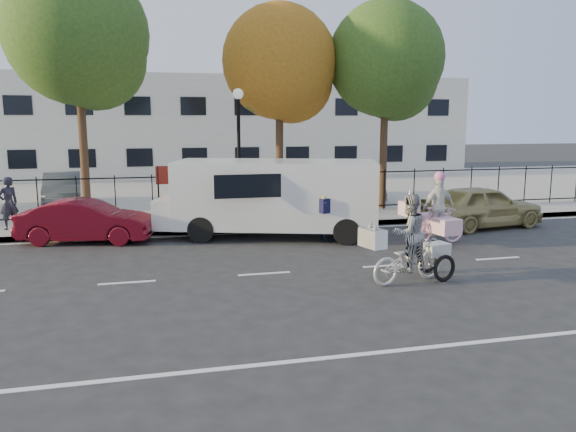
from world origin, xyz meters
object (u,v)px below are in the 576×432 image
object	(u,v)px
red_sedan	(87,221)
lamppost	(239,130)
white_van	(272,195)
pedestrian	(8,203)
zebra_trike	(409,249)
bull_bike	(348,213)
gold_sedan	(482,206)
unicorn_bike	(437,218)
lot_car_c	(62,189)
lot_car_d	(357,183)

from	to	relation	value
red_sedan	lamppost	bearing A→B (deg)	-52.46
white_van	pedestrian	bearing A→B (deg)	-179.39
zebra_trike	pedestrian	distance (m)	12.22
bull_bike	gold_sedan	world-z (taller)	bull_bike
red_sedan	zebra_trike	bearing A→B (deg)	-117.70
unicorn_bike	bull_bike	xyz separation A→B (m)	(-2.19, 1.21, 0.04)
pedestrian	lot_car_c	size ratio (longest dim) A/B	0.42
unicorn_bike	lot_car_c	distance (m)	14.47
lot_car_c	lot_car_d	world-z (taller)	lot_car_d
lamppost	red_sedan	size ratio (longest dim) A/B	1.17
white_van	red_sedan	size ratio (longest dim) A/B	1.85
zebra_trike	unicorn_bike	xyz separation A→B (m)	(2.39, 3.19, 0.02)
zebra_trike	bull_bike	xyz separation A→B (m)	(0.19, 4.41, 0.06)
red_sedan	lot_car_d	bearing A→B (deg)	-49.41
unicorn_bike	pedestrian	bearing A→B (deg)	61.24
unicorn_bike	white_van	distance (m)	4.75
lot_car_d	bull_bike	bearing A→B (deg)	-108.11
lamppost	gold_sedan	bearing A→B (deg)	-22.01
bull_bike	white_van	size ratio (longest dim) A/B	0.32
pedestrian	bull_bike	bearing A→B (deg)	123.48
zebra_trike	lot_car_d	distance (m)	11.97
red_sedan	lot_car_c	size ratio (longest dim) A/B	0.96
unicorn_bike	lamppost	bearing A→B (deg)	35.53
lamppost	red_sedan	bearing A→B (deg)	-154.16
white_van	red_sedan	xyz separation A→B (m)	(-5.28, 0.55, -0.64)
zebra_trike	red_sedan	world-z (taller)	zebra_trike
lamppost	lot_car_c	world-z (taller)	lamppost
lot_car_c	white_van	bearing A→B (deg)	-52.69
bull_bike	pedestrian	world-z (taller)	bull_bike
unicorn_bike	white_van	xyz separation A→B (m)	(-4.23, 2.11, 0.49)
zebra_trike	lot_car_d	xyz separation A→B (m)	(3.19, 11.54, 0.09)
zebra_trike	gold_sedan	size ratio (longest dim) A/B	0.55
bull_bike	zebra_trike	bearing A→B (deg)	156.18
unicorn_bike	bull_bike	distance (m)	2.51
unicorn_bike	lot_car_c	world-z (taller)	unicorn_bike
bull_bike	gold_sedan	bearing A→B (deg)	-102.54
lot_car_d	lot_car_c	bearing A→B (deg)	179.98
lamppost	unicorn_bike	xyz separation A→B (m)	(4.76, -4.96, -2.35)
white_van	lot_car_d	world-z (taller)	white_van
lot_car_c	lot_car_d	distance (m)	11.91
zebra_trike	gold_sedan	bearing A→B (deg)	-59.11
white_van	pedestrian	world-z (taller)	white_van
zebra_trike	bull_bike	bearing A→B (deg)	-17.24
pedestrian	unicorn_bike	bearing A→B (deg)	121.42
gold_sedan	lamppost	bearing A→B (deg)	59.12
gold_sedan	bull_bike	bearing A→B (deg)	89.89
zebra_trike	unicorn_bike	world-z (taller)	unicorn_bike
zebra_trike	white_van	world-z (taller)	white_van
lamppost	pedestrian	size ratio (longest dim) A/B	2.69
white_van	unicorn_bike	bearing A→B (deg)	-9.03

